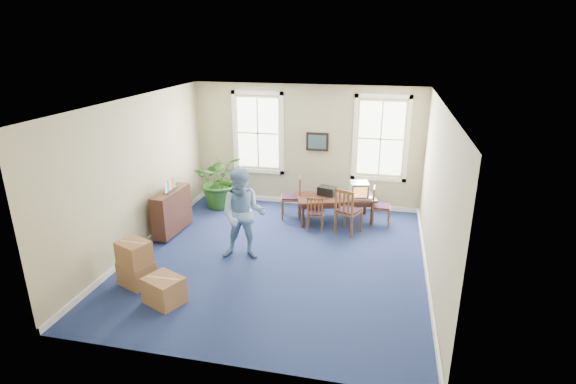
% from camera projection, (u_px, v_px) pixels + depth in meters
% --- Properties ---
extents(floor, '(6.50, 6.50, 0.00)m').
position_uv_depth(floor, '(277.00, 258.00, 9.29)').
color(floor, navy).
rests_on(floor, ground).
extents(ceiling, '(6.50, 6.50, 0.00)m').
position_uv_depth(ceiling, '(276.00, 102.00, 8.23)').
color(ceiling, white).
rests_on(ceiling, ground).
extents(wall_back, '(6.50, 0.00, 6.50)m').
position_uv_depth(wall_back, '(306.00, 146.00, 11.75)').
color(wall_back, tan).
rests_on(wall_back, ground).
extents(wall_front, '(6.50, 0.00, 6.50)m').
position_uv_depth(wall_front, '(216.00, 263.00, 5.76)').
color(wall_front, tan).
rests_on(wall_front, ground).
extents(wall_left, '(0.00, 6.50, 6.50)m').
position_uv_depth(wall_left, '(137.00, 175.00, 9.37)').
color(wall_left, tan).
rests_on(wall_left, ground).
extents(wall_right, '(0.00, 6.50, 6.50)m').
position_uv_depth(wall_right, '(437.00, 196.00, 8.14)').
color(wall_right, tan).
rests_on(wall_right, ground).
extents(baseboard_back, '(6.00, 0.04, 0.12)m').
position_uv_depth(baseboard_back, '(305.00, 202.00, 12.23)').
color(baseboard_back, white).
rests_on(baseboard_back, ground).
extents(baseboard_left, '(0.04, 6.50, 0.12)m').
position_uv_depth(baseboard_left, '(146.00, 242.00, 9.88)').
color(baseboard_left, white).
rests_on(baseboard_left, ground).
extents(baseboard_right, '(0.04, 6.50, 0.12)m').
position_uv_depth(baseboard_right, '(426.00, 271.00, 8.66)').
color(baseboard_right, white).
rests_on(baseboard_right, ground).
extents(window_left, '(1.40, 0.12, 2.20)m').
position_uv_depth(window_left, '(258.00, 133.00, 11.90)').
color(window_left, white).
rests_on(window_left, ground).
extents(window_right, '(1.40, 0.12, 2.20)m').
position_uv_depth(window_right, '(381.00, 139.00, 11.24)').
color(window_right, white).
rests_on(window_right, ground).
extents(wall_picture, '(0.58, 0.06, 0.48)m').
position_uv_depth(wall_picture, '(317.00, 142.00, 11.59)').
color(wall_picture, black).
rests_on(wall_picture, ground).
extents(conference_table, '(2.06, 1.40, 0.64)m').
position_uv_depth(conference_table, '(335.00, 208.00, 11.05)').
color(conference_table, '#432318').
rests_on(conference_table, ground).
extents(crt_tv, '(0.51, 0.54, 0.38)m').
position_uv_depth(crt_tv, '(359.00, 190.00, 10.81)').
color(crt_tv, '#B7B7BC').
rests_on(crt_tv, conference_table).
extents(game_console, '(0.16, 0.19, 0.04)m').
position_uv_depth(game_console, '(369.00, 198.00, 10.77)').
color(game_console, white).
rests_on(game_console, conference_table).
extents(equipment_bag, '(0.49, 0.39, 0.21)m').
position_uv_depth(equipment_bag, '(327.00, 191.00, 10.99)').
color(equipment_bag, black).
rests_on(equipment_bag, conference_table).
extents(chair_near_left, '(0.41, 0.41, 0.86)m').
position_uv_depth(chair_near_left, '(315.00, 213.00, 10.50)').
color(chair_near_left, brown).
rests_on(chair_near_left, ground).
extents(chair_near_right, '(0.66, 0.66, 1.11)m').
position_uv_depth(chair_near_right, '(349.00, 210.00, 10.30)').
color(chair_near_right, brown).
rests_on(chair_near_right, ground).
extents(chair_end_left, '(0.56, 0.56, 1.07)m').
position_uv_depth(chair_end_left, '(291.00, 197.00, 11.21)').
color(chair_end_left, brown).
rests_on(chair_end_left, ground).
extents(chair_end_right, '(0.43, 0.43, 0.94)m').
position_uv_depth(chair_end_right, '(381.00, 206.00, 10.77)').
color(chair_end_right, brown).
rests_on(chair_end_right, ground).
extents(man, '(1.02, 0.84, 1.91)m').
position_uv_depth(man, '(243.00, 214.00, 9.01)').
color(man, '#759AC6').
rests_on(man, ground).
extents(credenza, '(0.43, 1.27, 0.98)m').
position_uv_depth(credenza, '(172.00, 213.00, 10.30)').
color(credenza, '#432318').
rests_on(credenza, ground).
extents(brochure_rack, '(0.35, 0.64, 0.29)m').
position_uv_depth(brochure_rack, '(170.00, 187.00, 10.09)').
color(brochure_rack, '#99999E').
rests_on(brochure_rack, credenza).
extents(potted_plant, '(1.63, 1.53, 1.47)m').
position_uv_depth(potted_plant, '(221.00, 180.00, 11.83)').
color(potted_plant, '#214B17').
rests_on(potted_plant, ground).
extents(cardboard_boxes, '(2.07, 2.07, 0.89)m').
position_uv_depth(cardboard_boxes, '(150.00, 261.00, 8.24)').
color(cardboard_boxes, '#9D6941').
rests_on(cardboard_boxes, ground).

